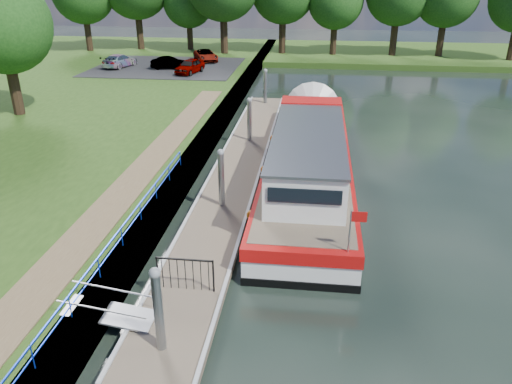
# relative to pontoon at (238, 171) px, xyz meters

# --- Properties ---
(ground) EXTENTS (160.00, 160.00, 0.00)m
(ground) POSITION_rel_pontoon_xyz_m (0.00, -13.00, -0.18)
(ground) COLOR black
(ground) RESTS_ON ground
(bank_edge) EXTENTS (1.10, 90.00, 0.78)m
(bank_edge) POSITION_rel_pontoon_xyz_m (-2.55, 2.00, 0.20)
(bank_edge) COLOR #473D2D
(bank_edge) RESTS_ON ground
(far_bank) EXTENTS (60.00, 18.00, 0.60)m
(far_bank) POSITION_rel_pontoon_xyz_m (12.00, 39.00, 0.12)
(far_bank) COLOR #234012
(far_bank) RESTS_ON ground
(footpath) EXTENTS (1.60, 40.00, 0.05)m
(footpath) POSITION_rel_pontoon_xyz_m (-4.40, -5.00, 0.62)
(footpath) COLOR brown
(footpath) RESTS_ON riverbank
(carpark) EXTENTS (14.00, 12.00, 0.06)m
(carpark) POSITION_rel_pontoon_xyz_m (-11.00, 25.00, 0.62)
(carpark) COLOR black
(carpark) RESTS_ON riverbank
(blue_fence) EXTENTS (0.04, 18.04, 0.72)m
(blue_fence) POSITION_rel_pontoon_xyz_m (-2.75, -10.00, 1.13)
(blue_fence) COLOR #0C2DBF
(blue_fence) RESTS_ON riverbank
(pontoon) EXTENTS (2.50, 30.00, 0.56)m
(pontoon) POSITION_rel_pontoon_xyz_m (0.00, 0.00, 0.00)
(pontoon) COLOR brown
(pontoon) RESTS_ON ground
(mooring_piles) EXTENTS (0.30, 27.30, 3.55)m
(mooring_piles) POSITION_rel_pontoon_xyz_m (0.00, 0.00, 1.10)
(mooring_piles) COLOR gray
(mooring_piles) RESTS_ON ground
(gangway) EXTENTS (2.58, 1.00, 0.92)m
(gangway) POSITION_rel_pontoon_xyz_m (-1.85, -12.50, 0.44)
(gangway) COLOR #A5A8AD
(gangway) RESTS_ON ground
(gate_panel) EXTENTS (1.85, 0.05, 1.15)m
(gate_panel) POSITION_rel_pontoon_xyz_m (-0.00, -10.80, 0.97)
(gate_panel) COLOR black
(gate_panel) RESTS_ON ground
(barge) EXTENTS (4.36, 21.15, 4.78)m
(barge) POSITION_rel_pontoon_xyz_m (3.60, 0.59, 0.90)
(barge) COLOR black
(barge) RESTS_ON ground
(bank_tree_a) EXTENTS (6.12, 6.12, 9.72)m
(bank_tree_a) POSITION_rel_pontoon_xyz_m (-15.99, 7.08, 6.84)
(bank_tree_a) COLOR #332316
(bank_tree_a) RESTS_ON riverbank
(car_a) EXTENTS (2.41, 4.06, 1.29)m
(car_a) POSITION_rel_pontoon_xyz_m (-7.90, 21.92, 1.30)
(car_a) COLOR #999999
(car_a) RESTS_ON carpark
(car_b) EXTENTS (3.61, 1.61, 1.15)m
(car_b) POSITION_rel_pontoon_xyz_m (-10.38, 23.81, 1.23)
(car_b) COLOR #999999
(car_b) RESTS_ON carpark
(car_c) EXTENTS (2.67, 4.57, 1.24)m
(car_c) POSITION_rel_pontoon_xyz_m (-15.49, 24.21, 1.27)
(car_c) COLOR #999999
(car_c) RESTS_ON carpark
(car_d) EXTENTS (3.52, 4.64, 1.17)m
(car_d) POSITION_rel_pontoon_xyz_m (-7.82, 28.55, 1.24)
(car_d) COLOR #999999
(car_d) RESTS_ON carpark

